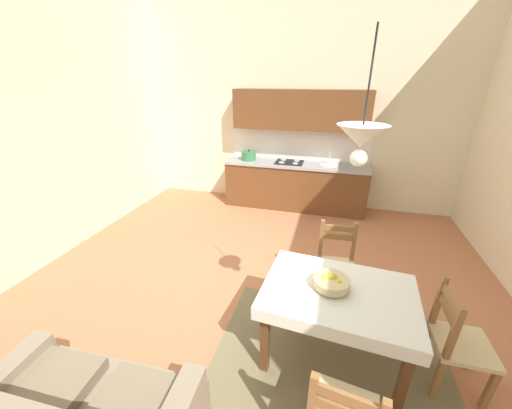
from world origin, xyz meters
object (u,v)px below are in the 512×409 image
(dining_table, at_px, (337,303))
(pendant_lamp, at_px, (361,138))
(fruit_bowl, at_px, (331,282))
(dining_chair_window_side, at_px, (457,342))
(dining_chair_kitchen_side, at_px, (336,266))
(kitchen_cabinetry, at_px, (296,165))

(dining_table, height_order, pendant_lamp, pendant_lamp)
(pendant_lamp, bearing_deg, fruit_bowl, 115.01)
(fruit_bowl, bearing_deg, pendant_lamp, -64.99)
(dining_chair_window_side, height_order, dining_chair_kitchen_side, same)
(dining_chair_kitchen_side, relative_size, fruit_bowl, 3.10)
(kitchen_cabinetry, bearing_deg, dining_chair_kitchen_side, -71.81)
(dining_table, bearing_deg, dining_chair_window_side, -0.23)
(dining_table, distance_m, pendant_lamp, 1.44)
(fruit_bowl, bearing_deg, kitchen_cabinetry, 103.09)
(dining_table, bearing_deg, fruit_bowl, 168.78)
(dining_chair_window_side, relative_size, pendant_lamp, 1.16)
(dining_table, height_order, dining_chair_window_side, dining_chair_window_side)
(dining_chair_kitchen_side, bearing_deg, pendant_lamp, -89.70)
(dining_table, distance_m, dining_chair_window_side, 0.96)
(kitchen_cabinetry, height_order, dining_table, kitchen_cabinetry)
(dining_chair_kitchen_side, bearing_deg, fruit_bowl, -94.26)
(dining_chair_kitchen_side, bearing_deg, dining_table, -89.18)
(kitchen_cabinetry, distance_m, dining_chair_kitchen_side, 2.71)
(fruit_bowl, xyz_separation_m, pendant_lamp, (0.06, -0.14, 1.23))
(dining_chair_window_side, bearing_deg, kitchen_cabinetry, 118.15)
(dining_table, relative_size, dining_chair_kitchen_side, 1.42)
(fruit_bowl, height_order, pendant_lamp, pendant_lamp)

